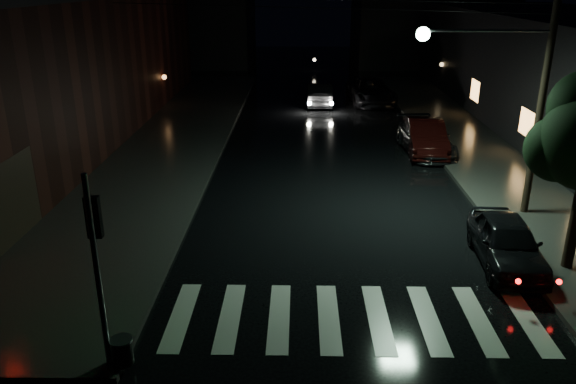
# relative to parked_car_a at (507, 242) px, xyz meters

# --- Properties ---
(ground) EXTENTS (120.00, 120.00, 0.00)m
(ground) POSITION_rel_parked_car_a_xyz_m (-7.60, -3.41, -0.69)
(ground) COLOR black
(ground) RESTS_ON ground
(sidewalk_left) EXTENTS (6.00, 44.00, 0.15)m
(sidewalk_left) POSITION_rel_parked_car_a_xyz_m (-12.60, 10.59, -0.61)
(sidewalk_left) COLOR #282826
(sidewalk_left) RESTS_ON ground
(sidewalk_right) EXTENTS (4.00, 44.00, 0.15)m
(sidewalk_right) POSITION_rel_parked_car_a_xyz_m (2.40, 10.59, -0.61)
(sidewalk_right) COLOR #282826
(sidewalk_right) RESTS_ON ground
(building_left) EXTENTS (10.00, 36.00, 7.00)m
(building_left) POSITION_rel_parked_car_a_xyz_m (-19.60, 12.59, 2.81)
(building_left) COLOR black
(building_left) RESTS_ON ground
(building_far_left) EXTENTS (14.00, 10.00, 8.00)m
(building_far_left) POSITION_rel_parked_car_a_xyz_m (-17.60, 41.59, 3.31)
(building_far_left) COLOR black
(building_far_left) RESTS_ON ground
(building_far_right) EXTENTS (14.00, 10.00, 7.00)m
(building_far_right) POSITION_rel_parked_car_a_xyz_m (6.40, 41.59, 2.81)
(building_far_right) COLOR black
(building_far_right) RESTS_ON ground
(crosswalk) EXTENTS (9.00, 3.00, 0.01)m
(crosswalk) POSITION_rel_parked_car_a_xyz_m (-4.60, -2.91, -0.68)
(crosswalk) COLOR beige
(crosswalk) RESTS_ON ground
(signal_pole_corner) EXTENTS (0.68, 0.61, 4.20)m
(signal_pole_corner) POSITION_rel_parked_car_a_xyz_m (-9.74, -4.87, 0.86)
(signal_pole_corner) COLOR slate
(signal_pole_corner) RESTS_ON ground
(utility_pole) EXTENTS (4.92, 0.44, 8.00)m
(utility_pole) POSITION_rel_parked_car_a_xyz_m (1.23, 3.59, 3.91)
(utility_pole) COLOR black
(utility_pole) RESTS_ON ground
(parked_car_a) EXTENTS (1.88, 4.13, 1.37)m
(parked_car_a) POSITION_rel_parked_car_a_xyz_m (0.00, 0.00, 0.00)
(parked_car_a) COLOR black
(parked_car_a) RESTS_ON ground
(parked_car_b) EXTENTS (1.96, 4.82, 1.56)m
(parked_car_b) POSITION_rel_parked_car_a_xyz_m (0.00, 11.16, 0.09)
(parked_car_b) COLOR black
(parked_car_b) RESTS_ON ground
(parked_car_c) EXTENTS (2.32, 4.99, 1.41)m
(parked_car_c) POSITION_rel_parked_car_a_xyz_m (0.00, 11.13, 0.02)
(parked_car_c) COLOR black
(parked_car_c) RESTS_ON ground
(parked_car_d) EXTENTS (3.05, 5.96, 1.61)m
(parked_car_d) POSITION_rel_parked_car_a_xyz_m (-1.23, 22.43, 0.12)
(parked_car_d) COLOR black
(parked_car_d) RESTS_ON ground
(oncoming_car) EXTENTS (1.56, 4.47, 1.47)m
(oncoming_car) POSITION_rel_parked_car_a_xyz_m (-4.65, 21.88, 0.05)
(oncoming_car) COLOR black
(oncoming_car) RESTS_ON ground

